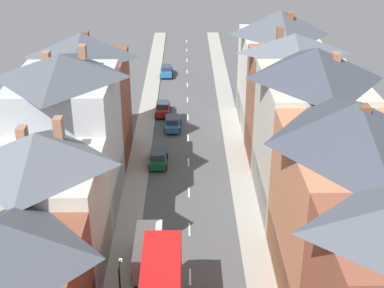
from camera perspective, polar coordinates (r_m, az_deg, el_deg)
pavement_left at (r=57.25m, az=-5.51°, el=-1.00°), size 2.20×104.00×0.14m
pavement_right at (r=57.29m, az=4.71°, el=-0.94°), size 2.20×104.00×0.14m
centre_line_dashes at (r=55.30m, az=-0.38°, el=-1.96°), size 0.14×97.80×0.01m
terrace_row_left at (r=35.82m, az=-16.89°, el=-8.56°), size 8.00×53.66×14.61m
terrace_row_right at (r=38.77m, az=15.04°, el=-4.66°), size 8.00×64.02×14.26m
car_near_blue at (r=54.61m, az=-3.64°, el=-1.44°), size 1.90×3.96×1.61m
car_near_silver at (r=80.89m, az=-2.74°, el=7.82°), size 1.90×3.93×1.67m
car_parked_right_a at (r=66.70m, az=-3.13°, el=3.83°), size 1.90×3.84×1.71m
car_mid_black at (r=62.65m, az=-2.08°, el=2.30°), size 1.90×4.27×1.59m
delivery_van at (r=40.54m, az=-4.70°, el=-11.33°), size 2.20×5.20×2.41m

